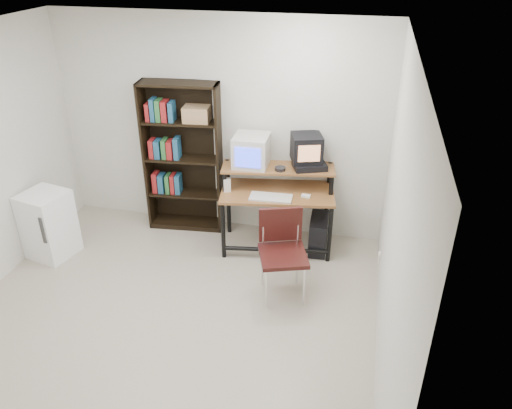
% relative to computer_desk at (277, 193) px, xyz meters
% --- Properties ---
extents(floor, '(4.00, 4.00, 0.01)m').
position_rel_computer_desk_xyz_m(floor, '(-0.79, -1.62, -0.70)').
color(floor, '#B2A893').
rests_on(floor, ground).
extents(ceiling, '(4.00, 4.00, 0.01)m').
position_rel_computer_desk_xyz_m(ceiling, '(-0.79, -1.62, 1.90)').
color(ceiling, white).
rests_on(ceiling, back_wall).
extents(back_wall, '(4.00, 0.01, 2.60)m').
position_rel_computer_desk_xyz_m(back_wall, '(-0.79, 0.38, 0.60)').
color(back_wall, silver).
rests_on(back_wall, floor).
extents(right_wall, '(0.01, 4.00, 2.60)m').
position_rel_computer_desk_xyz_m(right_wall, '(1.21, -1.62, 0.60)').
color(right_wall, silver).
rests_on(right_wall, floor).
extents(computer_desk, '(1.37, 0.84, 0.98)m').
position_rel_computer_desk_xyz_m(computer_desk, '(0.00, 0.00, 0.00)').
color(computer_desk, brown).
rests_on(computer_desk, floor).
extents(crt_monitor, '(0.40, 0.41, 0.37)m').
position_rel_computer_desk_xyz_m(crt_monitor, '(-0.33, 0.09, 0.46)').
color(crt_monitor, beige).
rests_on(crt_monitor, computer_desk).
extents(vcr, '(0.43, 0.37, 0.08)m').
position_rel_computer_desk_xyz_m(vcr, '(0.34, 0.14, 0.31)').
color(vcr, black).
rests_on(vcr, computer_desk).
extents(crt_tv, '(0.41, 0.40, 0.31)m').
position_rel_computer_desk_xyz_m(crt_tv, '(0.29, 0.19, 0.51)').
color(crt_tv, black).
rests_on(crt_tv, vcr).
extents(cd_spindle, '(0.12, 0.12, 0.05)m').
position_rel_computer_desk_xyz_m(cd_spindle, '(0.02, 0.01, 0.30)').
color(cd_spindle, '#26262B').
rests_on(cd_spindle, computer_desk).
extents(keyboard, '(0.48, 0.23, 0.03)m').
position_rel_computer_desk_xyz_m(keyboard, '(-0.04, -0.21, 0.04)').
color(keyboard, beige).
rests_on(keyboard, computer_desk).
extents(mousepad, '(0.26, 0.24, 0.01)m').
position_rel_computer_desk_xyz_m(mousepad, '(0.34, -0.08, 0.03)').
color(mousepad, black).
rests_on(mousepad, computer_desk).
extents(mouse, '(0.10, 0.07, 0.03)m').
position_rel_computer_desk_xyz_m(mouse, '(0.34, -0.09, 0.05)').
color(mouse, white).
rests_on(mouse, mousepad).
extents(desk_speaker, '(0.10, 0.09, 0.17)m').
position_rel_computer_desk_xyz_m(desk_speaker, '(-0.55, -0.14, 0.11)').
color(desk_speaker, beige).
rests_on(desk_speaker, computer_desk).
extents(pc_tower, '(0.22, 0.46, 0.42)m').
position_rel_computer_desk_xyz_m(pc_tower, '(0.50, 0.01, -0.49)').
color(pc_tower, black).
rests_on(pc_tower, floor).
extents(school_chair, '(0.59, 0.59, 0.92)m').
position_rel_computer_desk_xyz_m(school_chair, '(0.21, -0.87, -0.12)').
color(school_chair, black).
rests_on(school_chair, floor).
extents(bookshelf, '(0.96, 0.40, 1.86)m').
position_rel_computer_desk_xyz_m(bookshelf, '(-1.21, 0.23, 0.25)').
color(bookshelf, black).
rests_on(bookshelf, floor).
extents(mini_fridge, '(0.55, 0.56, 0.79)m').
position_rel_computer_desk_xyz_m(mini_fridge, '(-2.51, -0.78, -0.30)').
color(mini_fridge, white).
rests_on(mini_fridge, floor).
extents(wall_outlet, '(0.02, 0.08, 0.12)m').
position_rel_computer_desk_xyz_m(wall_outlet, '(1.19, -0.47, -0.40)').
color(wall_outlet, beige).
rests_on(wall_outlet, right_wall).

